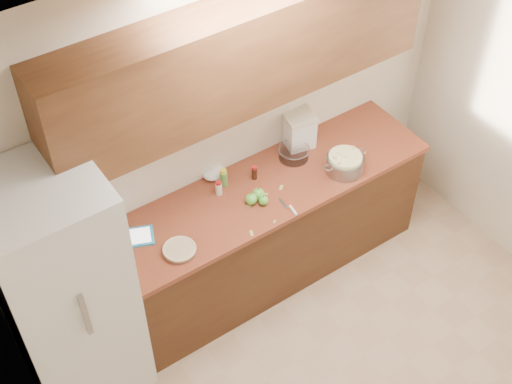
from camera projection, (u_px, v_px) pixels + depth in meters
room_shell at (414, 304)px, 3.79m from camera, size 3.60×3.60×3.60m
counter_run at (257, 235)px, 5.24m from camera, size 2.64×0.68×0.92m
upper_cabinets at (242, 56)px, 4.27m from camera, size 2.60×0.34×0.70m
fridge at (65, 292)px, 4.33m from camera, size 0.70×0.70×1.80m
pie at (179, 250)px, 4.52m from camera, size 0.22×0.22×0.04m
colander at (345, 163)px, 5.02m from camera, size 0.37×0.27×0.14m
flour_canister at (299, 129)px, 5.17m from camera, size 0.25×0.25×0.26m
tablet at (137, 237)px, 4.61m from camera, size 0.27×0.24×0.02m
paring_knife at (292, 209)px, 4.78m from camera, size 0.04×0.20×0.02m
lemon_bottle at (224, 178)px, 4.91m from camera, size 0.05×0.05×0.14m
cinnamon_shaker at (219, 188)px, 4.86m from camera, size 0.05×0.05×0.11m
vanilla_bottle at (254, 173)px, 4.97m from camera, size 0.04×0.04×0.11m
mixing_bowl at (294, 152)px, 5.12m from camera, size 0.23×0.23×0.09m
paper_towel at (214, 173)px, 4.99m from camera, size 0.22×0.20×0.07m
apple_left at (251, 199)px, 4.80m from camera, size 0.08×0.08×0.09m
apple_center at (258, 194)px, 4.84m from camera, size 0.08×0.08×0.10m
apple_front at (263, 201)px, 4.80m from camera, size 0.07×0.07×0.08m
peel_a at (252, 233)px, 4.64m from camera, size 0.04×0.05×0.00m
peel_b at (275, 222)px, 4.71m from camera, size 0.03×0.03×0.00m
peel_c at (281, 187)px, 4.94m from camera, size 0.05×0.04×0.00m
peel_d at (265, 194)px, 4.89m from camera, size 0.04×0.04×0.00m
peel_e at (248, 206)px, 4.81m from camera, size 0.03×0.03×0.00m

